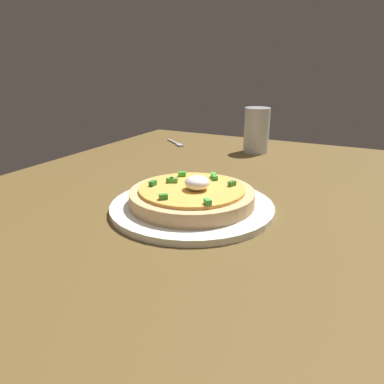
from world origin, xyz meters
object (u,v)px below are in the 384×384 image
Objects in this scene: cup_far at (256,132)px; fork at (176,143)px; plate at (192,207)px; pizza at (192,195)px.

cup_far reaches higher than fork.
fork is at bearing 92.43° from cup_far.
pizza is (-0.01, -0.03, 1.96)cm from plate.
pizza reaches higher than fork.
cup_far reaches higher than pizza.
pizza is at bearing -19.29° from fork.
plate is 3.06× the size of fork.
cup_far is 1.35× the size of fork.
cup_far is at bearing 4.33° from plate.
fork is at bearing 32.22° from pizza.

